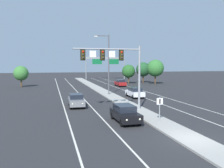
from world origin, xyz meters
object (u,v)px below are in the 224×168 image
car_receding_white (135,92)px  tree_far_left_b (21,73)px  car_oncoming_grey (76,100)px  tree_far_right_a (143,69)px  tree_far_right_c (155,68)px  street_lamp_median (107,61)px  car_receding_red (120,83)px  highway_sign_gantry (106,61)px  median_sign_post (160,106)px  overhead_signal_mast (117,62)px  car_oncoming_black (125,113)px  tree_far_right_b (129,71)px

car_receding_white → tree_far_left_b: tree_far_left_b is taller
car_oncoming_grey → tree_far_right_a: (21.65, 33.13, 2.87)m
tree_far_right_c → tree_far_right_a: bearing=105.4°
street_lamp_median → car_receding_red: size_ratio=2.24×
street_lamp_median → car_receding_red: (6.50, 14.80, -4.97)m
car_receding_red → highway_sign_gantry: size_ratio=0.34×
median_sign_post → overhead_signal_mast: bearing=110.4°
highway_sign_gantry → car_oncoming_grey: bearing=-106.6°
car_oncoming_black → highway_sign_gantry: (11.15, 58.53, 5.34)m
median_sign_post → highway_sign_gantry: bearing=82.1°
tree_far_right_a → tree_far_right_b: bearing=-160.4°
tree_far_right_a → tree_far_right_b: (-4.73, -1.69, -0.41)m
street_lamp_median → car_oncoming_black: 20.03m
median_sign_post → tree_far_right_a: 46.07m
car_receding_red → highway_sign_gantry: 25.17m
car_oncoming_black → tree_far_right_c: bearing=62.4°
car_receding_white → tree_far_right_c: size_ratio=0.71×
highway_sign_gantry → tree_far_left_b: bearing=-138.6°
car_oncoming_grey → tree_far_left_b: bearing=108.6°
tree_far_right_c → tree_far_right_b: 7.01m
car_receding_red → tree_far_left_b: size_ratio=0.93×
car_oncoming_black → tree_far_right_a: (18.10, 42.27, 2.87)m
median_sign_post → car_receding_white: median_sign_post is taller
car_oncoming_black → car_receding_white: same height
median_sign_post → car_receding_white: bearing=78.3°
overhead_signal_mast → median_sign_post: size_ratio=3.46×
tree_far_left_b → tree_far_right_a: bearing=9.2°
street_lamp_median → highway_sign_gantry: (8.39, 39.33, 0.37)m
overhead_signal_mast → tree_far_right_c: (18.91, 32.18, -1.39)m
car_oncoming_black → car_oncoming_grey: bearing=111.2°
car_receding_white → car_oncoming_grey: bearing=-148.1°
tree_far_left_b → tree_far_right_c: (32.49, 0.06, 1.00)m
tree_far_right_c → car_oncoming_grey: bearing=-129.3°
overhead_signal_mast → street_lamp_median: size_ratio=0.76×
overhead_signal_mast → tree_far_right_c: size_ratio=1.21×
street_lamp_median → car_oncoming_black: bearing=-98.2°
car_receding_white → tree_far_left_b: size_ratio=0.94×
car_oncoming_black → highway_sign_gantry: 59.82m
median_sign_post → car_receding_red: size_ratio=0.49×
tree_far_right_b → tree_far_left_b: bearing=-172.7°
car_receding_white → street_lamp_median: bearing=131.9°
tree_far_right_b → street_lamp_median: bearing=-116.4°
median_sign_post → tree_far_right_b: size_ratio=0.44×
highway_sign_gantry → tree_far_right_c: highway_sign_gantry is taller
car_receding_white → tree_far_right_b: (7.08, 25.32, 2.45)m
overhead_signal_mast → tree_far_right_a: bearing=64.8°
car_oncoming_grey → tree_far_right_c: tree_far_right_c is taller
overhead_signal_mast → tree_far_left_b: 34.95m
overhead_signal_mast → car_receding_white: 12.58m
tree_far_right_c → highway_sign_gantry: bearing=111.4°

